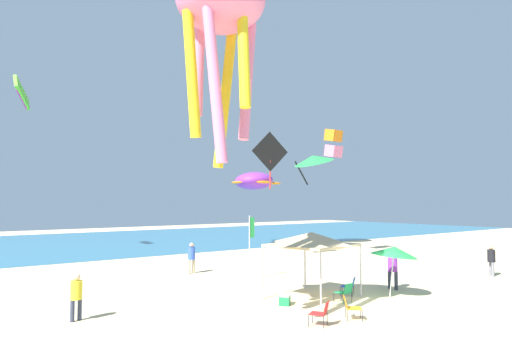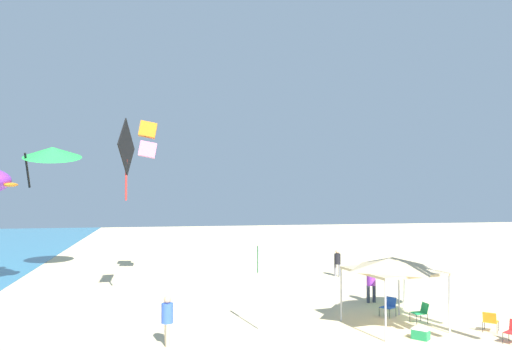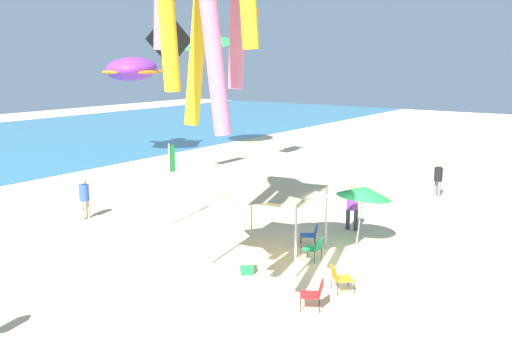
{
  "view_description": "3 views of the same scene",
  "coord_description": "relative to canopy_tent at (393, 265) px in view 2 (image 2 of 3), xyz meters",
  "views": [
    {
      "loc": [
        -15.0,
        -11.47,
        4.19
      ],
      "look_at": [
        1.98,
        10.4,
        5.76
      ],
      "focal_mm": 31.95,
      "sensor_mm": 36.0,
      "label": 1
    },
    {
      "loc": [
        -20.02,
        12.27,
        5.54
      ],
      "look_at": [
        1.98,
        7.98,
        6.26
      ],
      "focal_mm": 35.13,
      "sensor_mm": 36.0,
      "label": 2
    },
    {
      "loc": [
        -16.36,
        -7.44,
        6.71
      ],
      "look_at": [
        -0.42,
        3.75,
        2.68
      ],
      "focal_mm": 39.09,
      "sensor_mm": 36.0,
      "label": 3
    }
  ],
  "objects": [
    {
      "name": "person_watching_sky",
      "position": [
        -0.77,
        9.12,
        -1.48
      ],
      "size": [
        0.47,
        0.42,
        1.78
      ],
      "rotation": [
        0.0,
        0.0,
        3.24
      ],
      "color": "#C6B28C",
      "rests_on": "ground"
    },
    {
      "name": "person_far_stroller",
      "position": [
        4.38,
        -1.0,
        -1.43
      ],
      "size": [
        0.45,
        0.5,
        1.87
      ],
      "rotation": [
        0.0,
        0.0,
        4.85
      ],
      "color": "#33384C",
      "rests_on": "ground"
    },
    {
      "name": "canopy_tent",
      "position": [
        0.0,
        0.0,
        0.0
      ],
      "size": [
        3.7,
        3.59,
        2.84
      ],
      "rotation": [
        0.0,
        0.0,
        0.18
      ],
      "color": "#B7B7BC",
      "rests_on": "ground"
    },
    {
      "name": "kite_diamond_black",
      "position": [
        6.8,
        11.07,
        5.12
      ],
      "size": [
        2.87,
        0.69,
        4.18
      ],
      "rotation": [
        0.0,
        0.0,
        2.95
      ],
      "color": "black"
    },
    {
      "name": "folding_chair_near_cooler",
      "position": [
        1.7,
        -0.65,
        -2.05
      ],
      "size": [
        0.77,
        0.8,
        0.82
      ],
      "rotation": [
        0.0,
        0.0,
        3.71
      ],
      "color": "black",
      "rests_on": "ground"
    },
    {
      "name": "person_by_tent",
      "position": [
        12.04,
        -2.06,
        -1.51
      ],
      "size": [
        0.41,
        0.41,
        1.73
      ],
      "rotation": [
        0.0,
        0.0,
        3.97
      ],
      "color": "slate",
      "rests_on": "ground"
    },
    {
      "name": "folding_chair_facing_ocean",
      "position": [
        0.42,
        -1.49,
        -2.05
      ],
      "size": [
        0.57,
        0.65,
        0.82
      ],
      "rotation": [
        0.0,
        0.0,
        3.19
      ],
      "color": "black",
      "rests_on": "ground"
    },
    {
      "name": "banner_flag",
      "position": [
        0.76,
        5.46,
        -0.47
      ],
      "size": [
        0.36,
        0.06,
        3.42
      ],
      "color": "silver",
      "rests_on": "ground"
    },
    {
      "name": "folding_chair_right_of_tent",
      "position": [
        -1.47,
        -3.39,
        -2.05
      ],
      "size": [
        0.81,
        0.8,
        0.82
      ],
      "rotation": [
        0.0,
        0.0,
        0.82
      ],
      "color": "black",
      "rests_on": "ground"
    },
    {
      "name": "cooler_box",
      "position": [
        -1.78,
        -0.23,
        -2.33
      ],
      "size": [
        0.74,
        0.71,
        0.4
      ],
      "color": "#1E8C4C",
      "rests_on": "ground"
    },
    {
      "name": "ground",
      "position": [
        0.83,
        -2.81,
        -2.58
      ],
      "size": [
        120.0,
        120.0,
        0.1
      ],
      "primitive_type": "cube",
      "color": "beige"
    },
    {
      "name": "kite_delta_green",
      "position": [
        16.69,
        16.56,
        5.68
      ],
      "size": [
        4.09,
        4.04,
        3.28
      ],
      "rotation": [
        0.0,
        0.0,
        4.77
      ],
      "color": "green"
    },
    {
      "name": "beach_umbrella",
      "position": [
        3.0,
        -2.09,
        -0.53
      ],
      "size": [
        2.05,
        2.04,
        2.36
      ],
      "color": "silver",
      "rests_on": "ground"
    },
    {
      "name": "kite_box_orange",
      "position": [
        12.51,
        10.13,
        6.23
      ],
      "size": [
        1.01,
        1.16,
        2.3
      ],
      "rotation": [
        0.0,
        0.0,
        3.14
      ],
      "color": "orange"
    }
  ]
}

